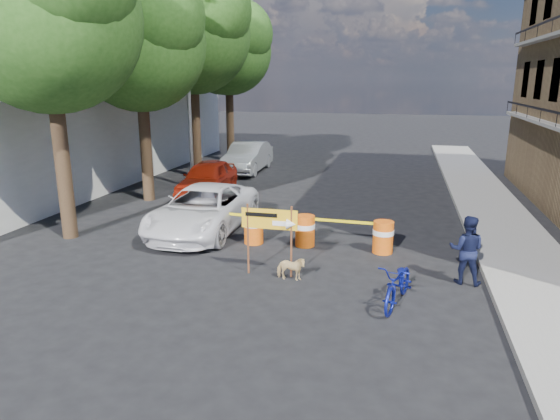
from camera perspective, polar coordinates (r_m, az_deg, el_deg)
The scene contains 19 objects.
ground at distance 11.97m, azimuth -1.31°, elevation -8.33°, with size 120.00×120.00×0.00m, color black.
sidewalk_east at distance 17.58m, azimuth 24.06°, elevation -1.77°, with size 2.40×40.00×0.15m, color gray.
white_building at distance 26.07m, azimuth -24.26°, elevation 9.78°, with size 8.00×22.00×6.00m, color silver.
tree_near at distance 15.94m, azimuth -24.97°, elevation 19.48°, with size 5.46×5.20×9.15m.
tree_mid_a at distance 20.11m, azimuth -15.69°, elevation 18.00°, with size 5.25×5.00×8.68m.
tree_mid_b at distance 24.66m, azimuth -9.88°, elevation 19.28°, with size 5.67×5.40×9.62m.
tree_far at distance 29.29m, azimuth -5.81°, elevation 17.69°, with size 5.04×4.80×8.84m.
streetlamp at distance 21.97m, azimuth -10.27°, elevation 13.73°, with size 1.25×0.18×8.00m.
barrel_far_left at distance 15.45m, azimuth -9.51°, elevation -1.30°, with size 0.58×0.58×0.90m.
barrel_mid_left at distance 14.62m, azimuth -3.03°, elevation -2.04°, with size 0.58×0.58×0.90m.
barrel_mid_right at distance 14.39m, azimuth 2.88°, elevation -2.31°, with size 0.58×0.58×0.90m.
barrel_far_right at distance 14.10m, azimuth 11.69°, elevation -2.97°, with size 0.58×0.58×0.90m.
detour_sign at distance 11.96m, azimuth -0.43°, elevation -1.72°, with size 1.38×0.26×1.78m.
pedestrian at distance 12.48m, azimuth 20.54°, elevation -4.28°, with size 0.80×0.62×1.65m, color black.
bicycle at distance 10.82m, azimuth 13.54°, elevation -6.04°, with size 0.65×0.97×1.85m, color #131E9B.
dog at distance 12.01m, azimuth 1.24°, elevation -6.68°, with size 0.32×0.71×0.60m, color #E3C382.
suv_white at distance 15.84m, azimuth -8.78°, elevation 0.04°, with size 2.36×5.12×1.42m, color white.
sedan_red at distance 20.79m, azimuth -8.28°, elevation 3.61°, with size 1.70×4.24×1.44m, color maroon.
sedan_silver at distance 25.96m, azimuth -3.73°, elevation 6.04°, with size 1.61×4.62×1.52m, color #B6BABE.
Camera 1 is at (2.85, -10.63, 4.70)m, focal length 32.00 mm.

